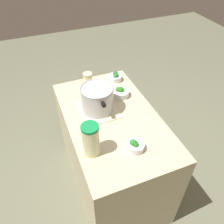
{
  "coord_description": "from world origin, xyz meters",
  "views": [
    {
      "loc": [
        -1.23,
        0.49,
        2.12
      ],
      "look_at": [
        0.0,
        0.0,
        0.95
      ],
      "focal_mm": 36.97,
      "sensor_mm": 36.0,
      "label": 1
    }
  ],
  "objects_px": {
    "broccoli_bowl_back": "(135,146)",
    "mason_jar": "(88,80)",
    "broccoli_bowl_center": "(121,93)",
    "cooking_pot": "(97,98)",
    "lemonade_pitcher": "(91,140)",
    "broccoli_bowl_front": "(115,77)"
  },
  "relations": [
    {
      "from": "mason_jar",
      "to": "broccoli_bowl_center",
      "type": "relative_size",
      "value": 0.93
    },
    {
      "from": "lemonade_pitcher",
      "to": "broccoli_bowl_center",
      "type": "distance_m",
      "value": 0.66
    },
    {
      "from": "lemonade_pitcher",
      "to": "mason_jar",
      "type": "relative_size",
      "value": 1.87
    },
    {
      "from": "broccoli_bowl_front",
      "to": "broccoli_bowl_center",
      "type": "relative_size",
      "value": 0.91
    },
    {
      "from": "broccoli_bowl_front",
      "to": "broccoli_bowl_center",
      "type": "bearing_deg",
      "value": 169.04
    },
    {
      "from": "broccoli_bowl_center",
      "to": "broccoli_bowl_back",
      "type": "xyz_separation_m",
      "value": [
        -0.58,
        0.14,
        -0.0
      ]
    },
    {
      "from": "lemonade_pitcher",
      "to": "broccoli_bowl_center",
      "type": "height_order",
      "value": "lemonade_pitcher"
    },
    {
      "from": "mason_jar",
      "to": "cooking_pot",
      "type": "bearing_deg",
      "value": 175.38
    },
    {
      "from": "cooking_pot",
      "to": "broccoli_bowl_back",
      "type": "height_order",
      "value": "cooking_pot"
    },
    {
      "from": "mason_jar",
      "to": "broccoli_bowl_front",
      "type": "xyz_separation_m",
      "value": [
        -0.01,
        -0.26,
        -0.03
      ]
    },
    {
      "from": "broccoli_bowl_back",
      "to": "mason_jar",
      "type": "bearing_deg",
      "value": 4.96
    },
    {
      "from": "lemonade_pitcher",
      "to": "mason_jar",
      "type": "height_order",
      "value": "lemonade_pitcher"
    },
    {
      "from": "mason_jar",
      "to": "broccoli_bowl_front",
      "type": "relative_size",
      "value": 1.02
    },
    {
      "from": "cooking_pot",
      "to": "mason_jar",
      "type": "xyz_separation_m",
      "value": [
        0.35,
        -0.03,
        -0.05
      ]
    },
    {
      "from": "lemonade_pitcher",
      "to": "broccoli_bowl_back",
      "type": "xyz_separation_m",
      "value": [
        -0.08,
        -0.28,
        -0.09
      ]
    },
    {
      "from": "mason_jar",
      "to": "broccoli_bowl_front",
      "type": "bearing_deg",
      "value": -91.76
    },
    {
      "from": "broccoli_bowl_center",
      "to": "broccoli_bowl_back",
      "type": "bearing_deg",
      "value": 166.09
    },
    {
      "from": "broccoli_bowl_back",
      "to": "broccoli_bowl_center",
      "type": "bearing_deg",
      "value": -13.91
    },
    {
      "from": "broccoli_bowl_center",
      "to": "cooking_pot",
      "type": "bearing_deg",
      "value": 112.83
    },
    {
      "from": "cooking_pot",
      "to": "broccoli_bowl_back",
      "type": "relative_size",
      "value": 2.82
    },
    {
      "from": "broccoli_bowl_center",
      "to": "mason_jar",
      "type": "bearing_deg",
      "value": 41.03
    },
    {
      "from": "lemonade_pitcher",
      "to": "broccoli_bowl_front",
      "type": "xyz_separation_m",
      "value": [
        0.74,
        -0.47,
        -0.09
      ]
    }
  ]
}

